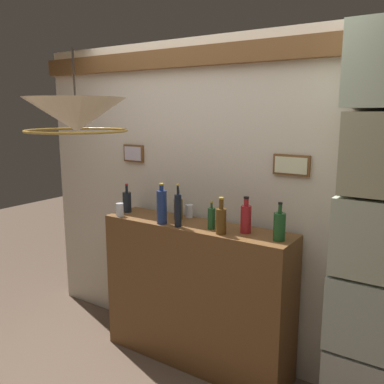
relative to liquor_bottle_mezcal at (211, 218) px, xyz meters
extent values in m
cube|color=beige|center=(-0.16, 0.30, 0.05)|extent=(3.51, 0.08, 2.46)
cube|color=brown|center=(-0.16, 0.24, 1.13)|extent=(3.51, 0.10, 0.14)
cube|color=brown|center=(-0.93, 0.25, 0.38)|extent=(0.21, 0.03, 0.15)
cube|color=silver|center=(-0.93, 0.24, 0.38)|extent=(0.18, 0.01, 0.12)
cube|color=brown|center=(0.47, 0.25, 0.38)|extent=(0.25, 0.03, 0.14)
cube|color=beige|center=(0.47, 0.24, 0.38)|extent=(0.22, 0.01, 0.11)
cube|color=#A2A69B|center=(1.06, 0.13, -0.94)|extent=(0.46, 0.39, 0.46)
cube|color=#9FAA9C|center=(1.06, 0.13, -0.46)|extent=(0.47, 0.39, 0.46)
cube|color=#A7B198|center=(1.06, 0.13, 0.02)|extent=(0.46, 0.39, 0.46)
cube|color=brown|center=(-0.16, 0.04, -0.63)|extent=(1.49, 0.36, 1.10)
cylinder|color=#1A4B24|center=(0.00, 0.00, 0.00)|extent=(0.05, 0.05, 0.15)
cylinder|color=#1A4B24|center=(0.00, 0.00, 0.09)|extent=(0.02, 0.02, 0.04)
cylinder|color=#B7932D|center=(0.00, 0.00, 0.12)|extent=(0.02, 0.02, 0.01)
cylinder|color=black|center=(-0.83, 0.04, 0.00)|extent=(0.07, 0.07, 0.16)
cylinder|color=black|center=(-0.83, 0.04, 0.12)|extent=(0.02, 0.02, 0.06)
cylinder|color=maroon|center=(-0.83, 0.04, 0.15)|extent=(0.02, 0.02, 0.01)
cylinder|color=navy|center=(-0.38, -0.08, 0.05)|extent=(0.07, 0.07, 0.25)
cylinder|color=navy|center=(-0.38, -0.08, 0.19)|extent=(0.03, 0.03, 0.04)
cylinder|color=#B7932D|center=(-0.38, -0.08, 0.22)|extent=(0.04, 0.04, 0.01)
cylinder|color=#A41E24|center=(0.24, 0.05, 0.02)|extent=(0.07, 0.07, 0.19)
cylinder|color=#A41E24|center=(0.24, 0.05, 0.14)|extent=(0.03, 0.03, 0.05)
cylinder|color=black|center=(0.24, 0.05, 0.17)|extent=(0.04, 0.04, 0.01)
cylinder|color=#573C14|center=(-0.35, 0.09, 0.00)|extent=(0.07, 0.07, 0.16)
cylinder|color=#573C14|center=(-0.35, 0.09, 0.12)|extent=(0.02, 0.02, 0.08)
cylinder|color=#B7932D|center=(-0.35, 0.09, 0.16)|extent=(0.02, 0.02, 0.01)
cylinder|color=#593A13|center=(0.11, -0.07, 0.01)|extent=(0.07, 0.07, 0.17)
cylinder|color=#593A13|center=(0.11, -0.07, 0.13)|extent=(0.03, 0.03, 0.07)
cylinder|color=#B7932D|center=(0.11, -0.07, 0.17)|extent=(0.04, 0.04, 0.01)
cylinder|color=black|center=(-0.23, -0.09, 0.04)|extent=(0.05, 0.05, 0.24)
cylinder|color=black|center=(-0.23, -0.09, 0.19)|extent=(0.02, 0.02, 0.06)
cylinder|color=#B7932D|center=(-0.23, -0.09, 0.23)|extent=(0.02, 0.02, 0.01)
cylinder|color=#1A4D21|center=(0.50, 0.02, 0.01)|extent=(0.08, 0.08, 0.18)
cylinder|color=#1A4D21|center=(0.50, 0.02, 0.13)|extent=(0.02, 0.02, 0.06)
cylinder|color=black|center=(0.50, 0.02, 0.17)|extent=(0.03, 0.03, 0.01)
cylinder|color=silver|center=(-0.79, -0.09, -0.03)|extent=(0.06, 0.06, 0.10)
cylinder|color=silver|center=(-0.31, 0.18, -0.03)|extent=(0.06, 0.06, 0.10)
cone|color=#EFE5C6|center=(-0.54, -0.70, 0.72)|extent=(0.61, 0.61, 0.20)
cylinder|color=black|center=(-0.54, -0.70, 0.96)|extent=(0.01, 0.01, 0.29)
torus|color=#AD8433|center=(-0.54, -0.70, 0.62)|extent=(0.62, 0.62, 0.02)
camera|label=1|loc=(1.44, -2.42, 0.74)|focal=38.67mm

